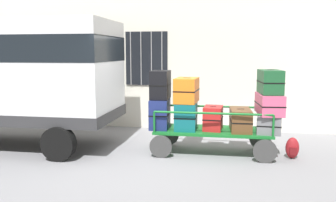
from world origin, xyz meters
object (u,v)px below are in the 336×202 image
Objects in this scene: luggage_cart at (213,134)px; suitcase_midleft_middle at (187,90)px; suitcase_right_top at (270,82)px; suitcase_center_bottom at (213,118)px; suitcase_left_bottom at (160,114)px; suitcase_midleft_bottom at (186,116)px; suitcase_right_bottom at (268,123)px; suitcase_right_middle at (269,104)px; suitcase_midright_bottom at (240,120)px; backpack at (292,148)px; suitcase_left_middle at (160,85)px; van at (17,70)px.

suitcase_midleft_middle is at bearing 177.61° from luggage_cart.
suitcase_center_bottom is at bearing -179.58° from suitcase_right_top.
luggage_cart is at bearing 90.00° from suitcase_center_bottom.
suitcase_left_bottom is 0.88× the size of suitcase_midleft_middle.
suitcase_midleft_bottom is 1.74m from suitcase_right_bottom.
suitcase_right_middle is (1.16, -0.03, 0.69)m from luggage_cart.
suitcase_midleft_bottom is at bearing -177.16° from suitcase_midright_bottom.
suitcase_right_top is (1.73, -0.02, 0.21)m from suitcase_midleft_middle.
suitcase_right_top is (1.16, 0.01, 0.80)m from suitcase_center_bottom.
suitcase_midleft_bottom is at bearing 177.87° from backpack.
suitcase_right_middle reaches higher than backpack.
suitcase_midleft_middle is at bearing 176.25° from backpack.
suitcase_right_middle is at bearing -1.67° from suitcase_left_middle.
suitcase_left_middle is 3.07m from backpack.
van is 4.02m from suitcase_midleft_bottom.
suitcase_left_bottom is at bearing -178.18° from luggage_cart.
suitcase_center_bottom is at bearing -2.86° from suitcase_midleft_middle.
suitcase_right_middle is 0.46m from suitcase_right_top.
luggage_cart is 2.81× the size of suitcase_right_middle.
luggage_cart is 0.67m from suitcase_midright_bottom.
van is at bearing -179.41° from suitcase_right_bottom.
suitcase_left_middle is 1.44× the size of backpack.
van reaches higher than suitcase_midleft_middle.
suitcase_midleft_bottom is 0.58m from suitcase_center_bottom.
suitcase_center_bottom is at bearing 0.77° from van.
van is 5.65m from suitcase_right_top.
suitcase_left_bottom reaches higher than suitcase_center_bottom.
suitcase_midleft_middle reaches higher than backpack.
suitcase_right_top is 1.44m from backpack.
luggage_cart is 1.57m from suitcase_left_middle.
luggage_cart is at bearing -1.90° from suitcase_left_middle.
suitcase_left_middle is (-1.16, 0.04, 1.06)m from luggage_cart.
van is 6.32m from backpack.
suitcase_right_bottom is at bearing 90.00° from suitcase_right_middle.
luggage_cart is 4.43× the size of suitcase_center_bottom.
suitcase_midright_bottom is at bearing 177.49° from suitcase_right_bottom.
suitcase_right_middle is (1.16, -0.02, 0.34)m from suitcase_center_bottom.
suitcase_midright_bottom is at bearing -0.27° from suitcase_midleft_middle.
suitcase_left_bottom is 0.85× the size of suitcase_right_top.
luggage_cart is at bearing -178.14° from suitcase_midright_bottom.
suitcase_left_middle reaches higher than suitcase_midleft_middle.
suitcase_center_bottom is 1.32× the size of backpack.
van reaches higher than luggage_cart.
suitcase_midleft_middle reaches higher than suitcase_midright_bottom.
suitcase_midleft_bottom is 0.91× the size of suitcase_midleft_middle.
suitcase_right_top reaches higher than suitcase_right_middle.
suitcase_left_middle reaches higher than suitcase_right_bottom.
suitcase_right_top is (1.73, 0.04, 0.76)m from suitcase_midleft_bottom.
suitcase_midleft_bottom is 0.56m from suitcase_midleft_middle.
suitcase_midleft_bottom is (3.91, 0.03, -0.95)m from van.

